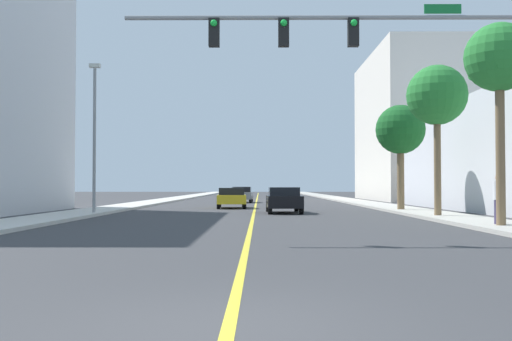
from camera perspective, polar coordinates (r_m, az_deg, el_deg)
name	(u,v)px	position (r m, az deg, el deg)	size (l,w,h in m)	color
ground	(256,204)	(48.31, -0.01, -3.31)	(192.00, 192.00, 0.00)	#38383A
sidewalk_left	(147,203)	(49.23, -10.70, -3.17)	(2.76, 168.00, 0.15)	beige
sidewalk_right	(365,203)	(49.10, 10.70, -3.17)	(2.76, 168.00, 0.15)	#B2ADA3
lane_marking_center	(256,204)	(48.31, -0.01, -3.31)	(0.16, 144.00, 0.01)	yellow
building_right_far	(448,128)	(65.97, 18.35, 4.03)	(16.85, 19.84, 15.60)	silver
traffic_signal_mast	(387,59)	(17.92, 12.76, 10.68)	(11.92, 0.36, 6.77)	gray
street_lamp	(94,130)	(31.20, -15.60, 3.88)	(0.56, 0.28, 7.71)	gray
palm_near	(499,61)	(22.45, 22.81, 9.93)	(2.42, 2.42, 7.12)	brown
palm_mid	(437,97)	(28.76, 17.36, 6.94)	(2.82, 2.82, 7.06)	brown
palm_far	(400,131)	(35.21, 14.01, 3.81)	(2.89, 2.89, 6.14)	brown
car_yellow	(232,197)	(39.47, -2.42, -2.66)	(2.10, 4.23, 1.38)	gold
car_black	(284,200)	(32.53, 2.75, -2.87)	(1.96, 4.35, 1.44)	black
car_gray	(242,194)	(52.44, -1.38, -2.36)	(1.93, 4.23, 1.43)	slate
pedestrian	(499,199)	(22.61, 22.75, -2.60)	(0.38, 0.38, 1.80)	#3F3859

